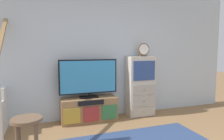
% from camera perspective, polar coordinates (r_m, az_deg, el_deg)
% --- Properties ---
extents(back_wall, '(6.40, 0.12, 2.70)m').
position_cam_1_polar(back_wall, '(4.22, -3.57, 4.73)').
color(back_wall, silver).
rests_on(back_wall, ground_plane).
extents(media_console, '(1.11, 0.38, 0.48)m').
position_cam_1_polar(media_console, '(4.06, -6.60, -11.26)').
color(media_console, '#997047').
rests_on(media_console, ground_plane).
extents(television, '(1.16, 0.22, 0.77)m').
position_cam_1_polar(television, '(3.95, -6.78, -2.15)').
color(television, black).
rests_on(television, media_console).
extents(side_cabinet, '(0.58, 0.38, 1.29)m').
position_cam_1_polar(side_cabinet, '(4.36, 8.15, -4.64)').
color(side_cabinet, beige).
rests_on(side_cabinet, ground_plane).
extents(desk_clock, '(0.26, 0.08, 0.28)m').
position_cam_1_polar(desk_clock, '(4.30, 9.08, 5.78)').
color(desk_clock, '#4C3823').
rests_on(desk_clock, side_cabinet).
extents(bar_stool_near, '(0.34, 0.34, 0.67)m').
position_cam_1_polar(bar_stool_near, '(2.51, -23.32, -16.23)').
color(bar_stool_near, brown).
rests_on(bar_stool_near, ground_plane).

